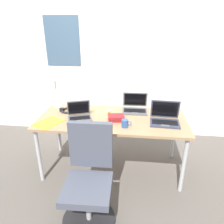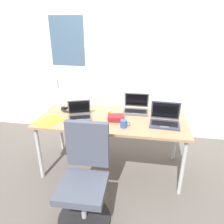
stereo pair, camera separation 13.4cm
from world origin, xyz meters
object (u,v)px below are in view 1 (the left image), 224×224
(laptop_front_right, at_px, (165,119))
(coffee_mug, at_px, (125,123))
(laptop_front_left, at_px, (135,108))
(pill_bottle, at_px, (109,113))
(cell_phone, at_px, (162,110))
(paper_folder_near_lamp, at_px, (49,122))
(computer_mouse, at_px, (74,105))
(headphones, at_px, (67,110))
(office_chair, at_px, (89,184))
(laptop_near_lamp, at_px, (79,115))
(book_stack, at_px, (116,118))
(desk_lamp, at_px, (55,94))

(laptop_front_right, height_order, coffee_mug, laptop_front_right)
(laptop_front_left, distance_m, pill_bottle, 0.38)
(cell_phone, relative_size, paper_folder_near_lamp, 0.44)
(computer_mouse, bearing_deg, pill_bottle, -32.66)
(headphones, xyz_separation_m, office_chair, (0.47, -0.93, -0.36))
(laptop_near_lamp, relative_size, headphones, 1.58)
(book_stack, height_order, paper_folder_near_lamp, book_stack)
(desk_lamp, xyz_separation_m, laptop_near_lamp, (0.41, -0.33, -0.15))
(pill_bottle, height_order, book_stack, pill_bottle)
(laptop_front_left, distance_m, paper_folder_near_lamp, 1.10)
(desk_lamp, bearing_deg, laptop_front_left, -0.96)
(computer_mouse, distance_m, headphones, 0.19)
(computer_mouse, bearing_deg, desk_lamp, -171.73)
(paper_folder_near_lamp, bearing_deg, laptop_front_left, 25.39)
(laptop_front_left, bearing_deg, headphones, -172.74)
(pill_bottle, distance_m, book_stack, 0.16)
(laptop_near_lamp, xyz_separation_m, coffee_mug, (0.56, -0.17, 0.00))
(desk_lamp, bearing_deg, book_stack, -21.35)
(computer_mouse, relative_size, cell_phone, 0.71)
(laptop_front_left, bearing_deg, book_stack, -124.02)
(laptop_front_left, bearing_deg, computer_mouse, 175.01)
(cell_phone, bearing_deg, computer_mouse, 145.76)
(paper_folder_near_lamp, bearing_deg, office_chair, -44.28)
(desk_lamp, bearing_deg, computer_mouse, 13.34)
(laptop_near_lamp, bearing_deg, office_chair, -70.61)
(pill_bottle, bearing_deg, laptop_near_lamp, -161.39)
(pill_bottle, bearing_deg, laptop_front_right, -9.87)
(computer_mouse, bearing_deg, laptop_near_lamp, -70.90)
(desk_lamp, xyz_separation_m, cell_phone, (1.43, 0.02, -0.19))
(headphones, xyz_separation_m, paper_folder_near_lamp, (-0.11, -0.36, -0.01))
(desk_lamp, xyz_separation_m, pill_bottle, (0.75, -0.22, -0.16))
(computer_mouse, height_order, coffee_mug, coffee_mug)
(cell_phone, relative_size, headphones, 0.64)
(computer_mouse, relative_size, coffee_mug, 0.85)
(computer_mouse, bearing_deg, paper_folder_near_lamp, -110.92)
(coffee_mug, bearing_deg, desk_lamp, 152.78)
(coffee_mug, bearing_deg, cell_phone, 48.50)
(pill_bottle, relative_size, book_stack, 0.37)
(office_chair, bearing_deg, pill_bottle, 83.95)
(laptop_front_right, relative_size, pill_bottle, 4.41)
(headphones, xyz_separation_m, coffee_mug, (0.78, -0.37, 0.03))
(headphones, distance_m, office_chair, 1.10)
(computer_mouse, height_order, paper_folder_near_lamp, computer_mouse)
(headphones, bearing_deg, cell_phone, 7.08)
(desk_lamp, bearing_deg, laptop_front_right, -13.17)
(coffee_mug, bearing_deg, book_stack, 124.16)
(laptop_front_right, xyz_separation_m, computer_mouse, (-1.19, 0.39, -0.03))
(laptop_front_right, distance_m, book_stack, 0.57)
(laptop_front_left, distance_m, laptop_near_lamp, 0.74)
(laptop_front_right, xyz_separation_m, headphones, (-1.23, 0.20, -0.03))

